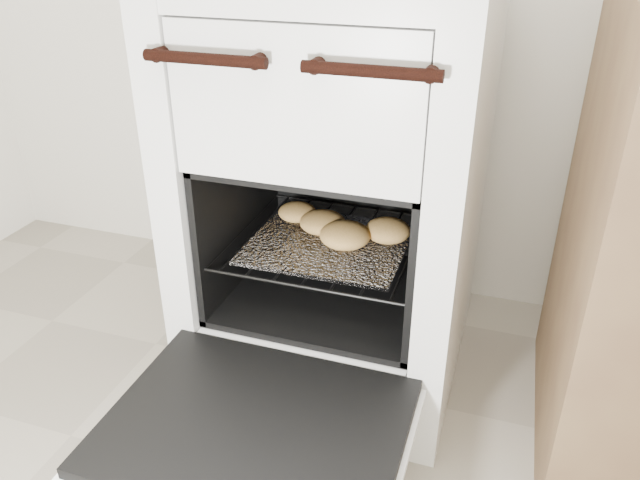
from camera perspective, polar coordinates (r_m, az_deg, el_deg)
The scene contains 5 objects.
stove at distance 1.43m, azimuth 1.88°, elevation 4.40°, with size 0.60×0.67×0.92m.
oven_door at distance 1.17m, azimuth -5.90°, elevation -16.81°, with size 0.54×0.42×0.04m.
oven_rack at distance 1.41m, azimuth 1.04°, elevation -0.16°, with size 0.44×0.42×0.01m.
foil_sheet at distance 1.39m, azimuth 0.79°, elevation -0.31°, with size 0.34×0.30×0.01m, color white.
baked_rolls at distance 1.40m, azimuth 1.98°, elevation 1.24°, with size 0.34×0.21×0.05m.
Camera 1 is at (0.17, -0.09, 1.02)m, focal length 35.00 mm.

